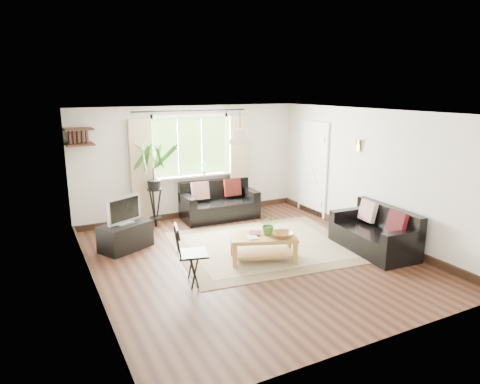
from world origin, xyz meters
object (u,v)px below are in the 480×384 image
folding_chair (193,255)px  sofa_right (374,231)px  tv_stand (126,236)px  sofa_back (219,201)px  coffee_table (263,248)px  palm_stand (154,186)px

folding_chair → sofa_right: bearing=-80.6°
sofa_right → tv_stand: sofa_right is taller
sofa_back → tv_stand: size_ratio=1.85×
coffee_table → folding_chair: size_ratio=1.20×
sofa_right → tv_stand: size_ratio=1.79×
palm_stand → folding_chair: bearing=-95.2°
sofa_back → folding_chair: (-1.65, -2.73, 0.07)m
coffee_table → palm_stand: (-1.07, 2.53, 0.64)m
sofa_back → coffee_table: 2.49m
sofa_right → folding_chair: size_ratio=1.76×
tv_stand → palm_stand: 1.43m
coffee_table → tv_stand: 2.44m
coffee_table → palm_stand: bearing=112.9°
tv_stand → palm_stand: bearing=23.3°
sofa_back → folding_chair: folding_chair is taller
palm_stand → folding_chair: 2.84m
sofa_right → palm_stand: 4.27m
sofa_right → coffee_table: 1.99m
sofa_back → tv_stand: sofa_back is taller
sofa_back → coffee_table: (-0.33, -2.46, -0.16)m
coffee_table → tv_stand: tv_stand is taller
sofa_right → tv_stand: (-3.81, 2.02, -0.13)m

